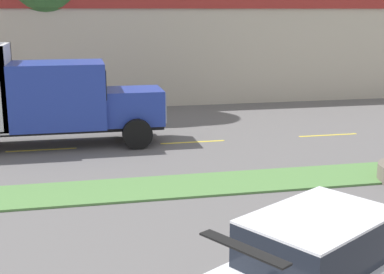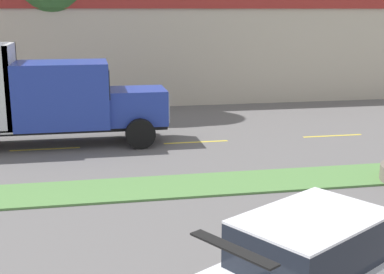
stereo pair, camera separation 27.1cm
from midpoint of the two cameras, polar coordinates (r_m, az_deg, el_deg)
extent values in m
cube|color=#517F42|center=(14.79, -1.27, -5.22)|extent=(120.00, 1.92, 0.06)
cube|color=yellow|center=(19.38, -16.15, -1.32)|extent=(2.40, 0.14, 0.01)
cube|color=yellow|center=(19.71, -0.31, -0.54)|extent=(2.40, 0.14, 0.01)
cube|color=yellow|center=(21.43, 13.97, 0.20)|extent=(2.40, 0.14, 0.01)
cube|color=black|center=(19.97, -20.17, 0.61)|extent=(11.49, 1.27, 0.18)
cube|color=#23389E|center=(19.70, -6.65, 3.31)|extent=(2.07, 1.89, 1.25)
cube|color=#B7B7BC|center=(19.82, -3.58, 3.43)|extent=(0.06, 1.61, 1.06)
cube|color=#23389E|center=(19.55, -14.46, 4.41)|extent=(3.23, 2.30, 2.27)
cube|color=black|center=(19.49, -9.71, 5.80)|extent=(0.04, 1.96, 1.02)
cylinder|color=silver|center=(18.86, -19.92, 6.31)|extent=(0.14, 0.14, 1.69)
cube|color=silver|center=(19.65, -19.47, 5.16)|extent=(0.16, 2.30, 2.86)
cylinder|color=black|center=(18.75, -6.25, 0.30)|extent=(1.05, 0.30, 1.05)
cylinder|color=black|center=(20.96, -6.89, 1.67)|extent=(1.05, 0.30, 1.05)
cube|color=black|center=(8.51, 12.44, -10.57)|extent=(2.79, 2.54, 0.70)
cube|color=silver|center=(8.36, 12.57, -8.25)|extent=(2.79, 2.54, 0.04)
cube|color=black|center=(7.07, 4.35, -11.74)|extent=(0.91, 1.32, 0.03)
cylinder|color=black|center=(10.54, 13.19, -11.94)|extent=(0.62, 0.48, 0.61)
cylinder|color=silver|center=(10.60, 12.70, -11.78)|extent=(0.37, 0.23, 0.42)
cube|color=#BCB29E|center=(32.99, -1.47, 10.06)|extent=(35.87, 12.00, 5.67)
cube|color=maroon|center=(27.02, 0.94, 14.39)|extent=(34.08, 0.10, 0.80)
cylinder|color=brown|center=(27.78, -15.22, 8.53)|extent=(0.56, 0.56, 5.23)
cylinder|color=brown|center=(27.00, -17.36, 10.80)|extent=(0.49, 0.49, 7.62)
camera|label=1|loc=(0.14, -90.57, -0.14)|focal=50.00mm
camera|label=2|loc=(0.14, 89.43, 0.14)|focal=50.00mm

